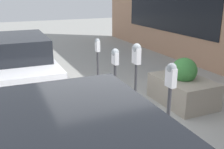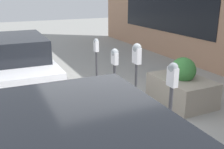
{
  "view_description": "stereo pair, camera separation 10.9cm",
  "coord_description": "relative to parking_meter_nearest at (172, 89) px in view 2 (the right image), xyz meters",
  "views": [
    {
      "loc": [
        -4.52,
        1.91,
        2.51
      ],
      "look_at": [
        0.0,
        -0.12,
        0.93
      ],
      "focal_mm": 42.0,
      "sensor_mm": 36.0,
      "label": 1
    },
    {
      "loc": [
        -4.48,
        2.01,
        2.51
      ],
      "look_at": [
        0.0,
        -0.12,
        0.93
      ],
      "focal_mm": 42.0,
      "sensor_mm": 36.0,
      "label": 2
    }
  ],
  "objects": [
    {
      "name": "parked_car_middle",
      "position": [
        4.13,
        1.96,
        -0.35
      ],
      "size": [
        4.08,
        1.99,
        1.43
      ],
      "rotation": [
        0.0,
        0.0,
        -0.02
      ],
      "color": "silver",
      "rests_on": "ground_plane"
    },
    {
      "name": "planter_box",
      "position": [
        1.52,
        -1.52,
        -0.7
      ],
      "size": [
        1.47,
        1.01,
        1.09
      ],
      "color": "gray",
      "rests_on": "ground_plane"
    },
    {
      "name": "curb_strip",
      "position": [
        1.51,
        0.48,
        -1.07
      ],
      "size": [
        19.0,
        0.16,
        0.04
      ],
      "color": "gray",
      "rests_on": "ground_plane"
    },
    {
      "name": "parking_meter_nearest",
      "position": [
        0.0,
        0.0,
        0.0
      ],
      "size": [
        0.18,
        0.15,
        1.51
      ],
      "color": "#38383D",
      "rests_on": "ground_plane"
    },
    {
      "name": "parking_meter_second",
      "position": [
        1.06,
        -0.01,
        0.15
      ],
      "size": [
        0.19,
        0.17,
        1.62
      ],
      "color": "#38383D",
      "rests_on": "ground_plane"
    },
    {
      "name": "parking_meter_fourth",
      "position": [
        2.94,
        0.03,
        -0.1
      ],
      "size": [
        0.15,
        0.12,
        1.41
      ],
      "color": "#38383D",
      "rests_on": "ground_plane"
    },
    {
      "name": "ground_plane",
      "position": [
        1.51,
        0.4,
        -1.09
      ],
      "size": [
        40.0,
        40.0,
        0.0
      ],
      "primitive_type": "plane",
      "color": "#999993"
    },
    {
      "name": "parking_meter_middle",
      "position": [
        1.96,
        0.01,
        -0.11
      ],
      "size": [
        0.2,
        0.17,
        1.35
      ],
      "color": "#38383D",
      "rests_on": "ground_plane"
    }
  ]
}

